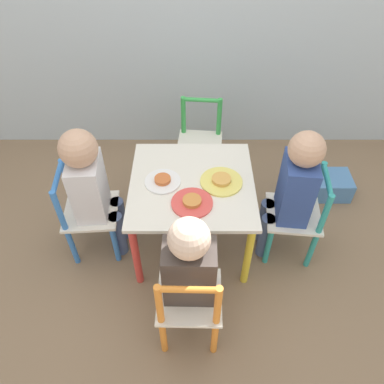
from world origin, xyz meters
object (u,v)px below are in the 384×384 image
kids_table (192,191)px  storage_bin (322,185)px  chair_orange (189,303)px  chair_blue (87,213)px  plate_right (221,181)px  chair_teal (297,216)px  plate_left (163,181)px  child_left (92,184)px  child_front (190,268)px  child_right (292,188)px  plate_front (192,202)px  chair_green (200,144)px

kids_table → storage_bin: kids_table is taller
chair_orange → storage_bin: chair_orange is taller
chair_blue → plate_right: size_ratio=2.59×
kids_table → chair_teal: 0.54m
kids_table → plate_left: plate_left is taller
child_left → storage_bin: 1.37m
kids_table → child_front: (-0.01, -0.46, 0.05)m
kids_table → child_right: (0.46, -0.05, 0.07)m
child_left → plate_right: (0.60, 0.03, -0.01)m
chair_blue → storage_bin: 1.38m
chair_teal → child_front: size_ratio=0.74×
kids_table → plate_front: plate_front is taller
plate_front → chair_orange: bearing=-91.6°
child_left → storage_bin: bearing=-76.7°
child_left → kids_table: bearing=-90.0°
child_right → child_front: 0.63m
child_right → chair_green: bearing=-138.1°
kids_table → child_front: child_front is taller
chair_orange → child_left: 0.69m
kids_table → plate_right: 0.15m
chair_green → child_right: child_right is taller
chair_green → child_left: 0.78m
chair_green → child_right: size_ratio=0.69×
chair_green → plate_front: 0.69m
chair_orange → child_right: 0.70m
chair_blue → child_left: child_left is taller
chair_teal → storage_bin: 0.53m
chair_teal → child_left: (-0.98, 0.02, 0.20)m
kids_table → child_front: bearing=-91.2°
kids_table → child_right: 0.47m
plate_right → child_right: bearing=-8.5°
child_left → chair_blue: bearing=90.0°
chair_orange → plate_front: 0.43m
chair_orange → chair_blue: bearing=-42.4°
kids_table → plate_right: plate_right is taller
plate_left → chair_orange: bearing=-76.4°
chair_blue → chair_green: size_ratio=1.00×
chair_teal → child_front: bearing=-46.6°
child_right → plate_left: size_ratio=4.40×
kids_table → plate_right: size_ratio=2.94×
child_left → plate_right: 0.60m
chair_blue → plate_left: (0.38, 0.04, 0.19)m
plate_front → child_left: bearing=167.2°
child_right → plate_front: bearing=-73.1°
chair_teal → plate_right: size_ratio=2.59×
chair_teal → plate_left: chair_teal is taller
plate_left → chair_blue: bearing=-174.6°
chair_orange → child_right: child_right is taller
kids_table → chair_teal: (0.52, -0.05, -0.12)m
child_front → storage_bin: 1.20m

